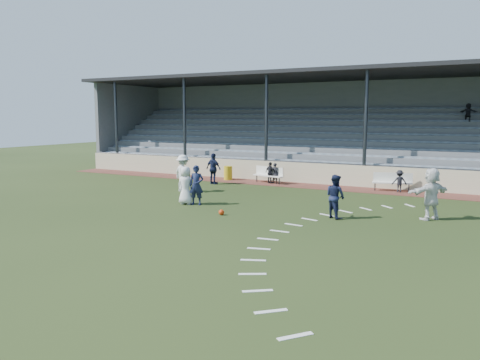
% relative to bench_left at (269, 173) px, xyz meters
% --- Properties ---
extents(ground, '(90.00, 90.00, 0.00)m').
position_rel_bench_left_xyz_m(ground, '(2.31, -10.56, -0.58)').
color(ground, '#233214').
rests_on(ground, ground).
extents(cinder_track, '(34.00, 2.00, 0.02)m').
position_rel_bench_left_xyz_m(cinder_track, '(2.31, -0.06, -0.57)').
color(cinder_track, '#562A22').
rests_on(cinder_track, ground).
extents(retaining_wall, '(34.00, 0.18, 1.20)m').
position_rel_bench_left_xyz_m(retaining_wall, '(2.31, 0.99, 0.02)').
color(retaining_wall, beige).
rests_on(retaining_wall, ground).
extents(bench_left, '(2.04, 0.94, 0.95)m').
position_rel_bench_left_xyz_m(bench_left, '(0.00, 0.00, 0.00)').
color(bench_left, white).
rests_on(bench_left, cinder_track).
extents(bench_right, '(2.04, 0.92, 0.95)m').
position_rel_bench_left_xyz_m(bench_right, '(7.01, 0.30, 0.00)').
color(bench_right, white).
rests_on(bench_right, cinder_track).
extents(trash_bin, '(0.53, 0.53, 0.84)m').
position_rel_bench_left_xyz_m(trash_bin, '(-2.79, 0.06, -0.14)').
color(trash_bin, gold).
rests_on(trash_bin, cinder_track).
extents(football, '(0.22, 0.22, 0.22)m').
position_rel_bench_left_xyz_m(football, '(2.05, -9.15, -0.47)').
color(football, red).
rests_on(football, ground).
extents(player_white_lead, '(0.90, 0.65, 1.70)m').
position_rel_bench_left_xyz_m(player_white_lead, '(-0.53, -7.86, 0.27)').
color(player_white_lead, silver).
rests_on(player_white_lead, ground).
extents(player_navy_lead, '(0.74, 0.59, 1.77)m').
position_rel_bench_left_xyz_m(player_navy_lead, '(-0.02, -7.78, 0.30)').
color(player_navy_lead, '#151C3A').
rests_on(player_navy_lead, ground).
extents(player_navy_mid, '(1.04, 0.98, 1.70)m').
position_rel_bench_left_xyz_m(player_navy_mid, '(6.22, -7.59, 0.27)').
color(player_navy_mid, '#151C3A').
rests_on(player_navy_mid, ground).
extents(player_white_wing, '(1.43, 1.13, 1.94)m').
position_rel_bench_left_xyz_m(player_white_wing, '(-2.65, -4.99, 0.38)').
color(player_white_wing, silver).
rests_on(player_white_wing, ground).
extents(player_navy_wing, '(1.12, 0.64, 1.80)m').
position_rel_bench_left_xyz_m(player_navy_wing, '(-2.68, -1.87, 0.32)').
color(player_navy_wing, '#151C3A').
rests_on(player_navy_wing, ground).
extents(player_white_back, '(1.64, 1.79, 1.99)m').
position_rel_bench_left_xyz_m(player_white_back, '(9.52, -6.14, 0.41)').
color(player_white_back, silver).
rests_on(player_white_back, ground).
extents(sub_left_near, '(0.49, 0.37, 1.21)m').
position_rel_bench_left_xyz_m(sub_left_near, '(0.46, -0.12, 0.04)').
color(sub_left_near, black).
rests_on(sub_left_near, cinder_track).
extents(sub_left_far, '(0.79, 0.54, 1.25)m').
position_rel_bench_left_xyz_m(sub_left_far, '(0.18, -0.17, 0.06)').
color(sub_left_far, black).
rests_on(sub_left_far, cinder_track).
extents(sub_right, '(0.85, 0.66, 1.15)m').
position_rel_bench_left_xyz_m(sub_right, '(7.41, -0.04, 0.01)').
color(sub_right, black).
rests_on(sub_right, cinder_track).
extents(grandstand, '(34.60, 9.00, 6.61)m').
position_rel_bench_left_xyz_m(grandstand, '(2.32, 5.70, 1.62)').
color(grandstand, slate).
rests_on(grandstand, ground).
extents(penalty_arc, '(3.89, 14.63, 0.01)m').
position_rel_bench_left_xyz_m(penalty_arc, '(6.44, -10.56, -0.58)').
color(penalty_arc, white).
rests_on(penalty_arc, ground).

